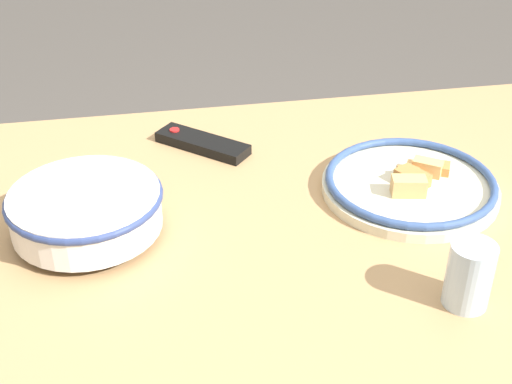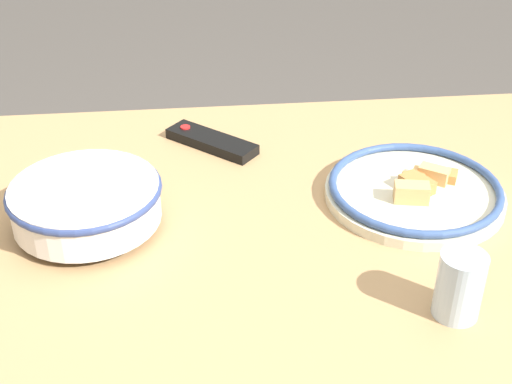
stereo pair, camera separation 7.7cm
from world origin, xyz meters
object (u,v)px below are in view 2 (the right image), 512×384
Objects in this scene: drinking_glass at (460,285)px; noodle_bowl at (86,201)px; food_plate at (415,190)px; tv_remote at (212,141)px.

noodle_bowl is at bearing 152.95° from drinking_glass.
noodle_bowl is 0.80× the size of food_plate.
noodle_bowl reaches higher than tv_remote.
food_plate is 1.71× the size of tv_remote.
tv_remote is at bearing 146.45° from food_plate.
noodle_bowl is 1.37× the size of tv_remote.
drinking_glass reaches higher than noodle_bowl.
drinking_glass is (0.52, -0.27, 0.00)m from noodle_bowl.
food_plate is at bearing -82.36° from tv_remote.
food_plate reaches higher than tv_remote.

